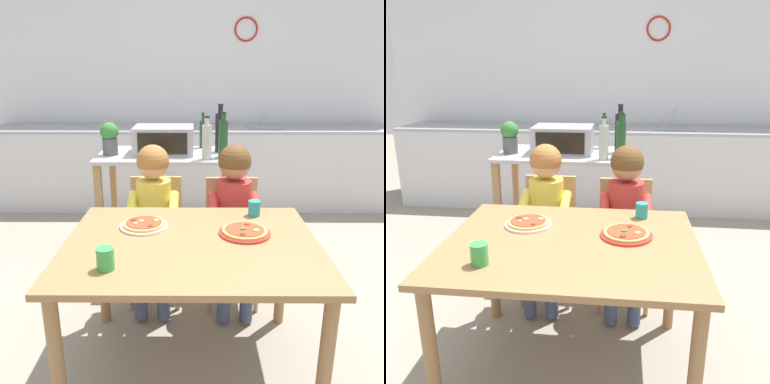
% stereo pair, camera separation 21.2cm
% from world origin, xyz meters
% --- Properties ---
extents(ground_plane, '(11.97, 11.97, 0.00)m').
position_xyz_m(ground_plane, '(0.00, 1.20, 0.00)').
color(ground_plane, gray).
extents(back_wall_tiled, '(5.00, 0.14, 2.70)m').
position_xyz_m(back_wall_tiled, '(0.00, 3.05, 1.35)').
color(back_wall_tiled, silver).
rests_on(back_wall_tiled, ground).
extents(kitchen_counter, '(4.50, 0.60, 1.09)m').
position_xyz_m(kitchen_counter, '(0.00, 2.64, 0.44)').
color(kitchen_counter, silver).
rests_on(kitchen_counter, ground).
extents(kitchen_island_cart, '(1.02, 0.60, 0.90)m').
position_xyz_m(kitchen_island_cart, '(-0.20, 1.23, 0.60)').
color(kitchen_island_cart, '#B7BABF').
rests_on(kitchen_island_cart, ground).
extents(toaster_oven, '(0.44, 0.34, 0.20)m').
position_xyz_m(toaster_oven, '(-0.22, 1.24, 1.00)').
color(toaster_oven, '#999BA0').
rests_on(toaster_oven, kitchen_island_cart).
extents(bottle_brown_beer, '(0.07, 0.07, 0.30)m').
position_xyz_m(bottle_brown_beer, '(0.10, 1.03, 1.03)').
color(bottle_brown_beer, '#ADB7B2').
rests_on(bottle_brown_beer, kitchen_island_cart).
extents(bottle_clear_vinegar, '(0.05, 0.05, 0.28)m').
position_xyz_m(bottle_clear_vinegar, '(0.08, 1.46, 1.01)').
color(bottle_clear_vinegar, '#1E4723').
rests_on(bottle_clear_vinegar, kitchen_island_cart).
extents(bottle_dark_olive_oil, '(0.07, 0.07, 0.32)m').
position_xyz_m(bottle_dark_olive_oil, '(0.22, 1.09, 1.04)').
color(bottle_dark_olive_oil, '#1E4723').
rests_on(bottle_dark_olive_oil, kitchen_island_cart).
extents(bottle_slim_sauce, '(0.08, 0.08, 0.36)m').
position_xyz_m(bottle_slim_sauce, '(0.21, 1.29, 1.05)').
color(bottle_slim_sauce, black).
rests_on(bottle_slim_sauce, kitchen_island_cart).
extents(potted_herb_plant, '(0.13, 0.13, 0.24)m').
position_xyz_m(potted_herb_plant, '(-0.61, 1.17, 1.03)').
color(potted_herb_plant, '#4C4C51').
rests_on(potted_herb_plant, kitchen_island_cart).
extents(dining_table, '(1.20, 0.95, 0.73)m').
position_xyz_m(dining_table, '(0.00, 0.00, 0.63)').
color(dining_table, olive).
rests_on(dining_table, ground).
extents(dining_chair_left, '(0.36, 0.36, 0.81)m').
position_xyz_m(dining_chair_left, '(-0.25, 0.74, 0.48)').
color(dining_chair_left, tan).
rests_on(dining_chair_left, ground).
extents(dining_chair_right, '(0.36, 0.36, 0.81)m').
position_xyz_m(dining_chair_right, '(0.26, 0.72, 0.48)').
color(dining_chair_right, tan).
rests_on(dining_chair_right, ground).
extents(child_in_yellow_shirt, '(0.32, 0.42, 1.05)m').
position_xyz_m(child_in_yellow_shirt, '(-0.25, 0.63, 0.69)').
color(child_in_yellow_shirt, '#424C6B').
rests_on(child_in_yellow_shirt, ground).
extents(child_in_red_shirt, '(0.32, 0.42, 1.05)m').
position_xyz_m(child_in_red_shirt, '(0.26, 0.61, 0.69)').
color(child_in_red_shirt, '#424C6B').
rests_on(child_in_red_shirt, ground).
extents(pizza_plate_cream, '(0.25, 0.25, 0.03)m').
position_xyz_m(pizza_plate_cream, '(-0.25, 0.17, 0.74)').
color(pizza_plate_cream, beige).
rests_on(pizza_plate_cream, dining_table).
extents(pizza_plate_red_rimmed, '(0.25, 0.25, 0.03)m').
position_xyz_m(pizza_plate_red_rimmed, '(0.26, 0.08, 0.74)').
color(pizza_plate_red_rimmed, red).
rests_on(pizza_plate_red_rimmed, dining_table).
extents(drinking_cup_teal, '(0.07, 0.07, 0.09)m').
position_xyz_m(drinking_cup_teal, '(0.34, 0.35, 0.77)').
color(drinking_cup_teal, teal).
rests_on(drinking_cup_teal, dining_table).
extents(drinking_cup_green, '(0.07, 0.07, 0.09)m').
position_xyz_m(drinking_cup_green, '(-0.35, -0.28, 0.78)').
color(drinking_cup_green, green).
rests_on(drinking_cup_green, dining_table).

